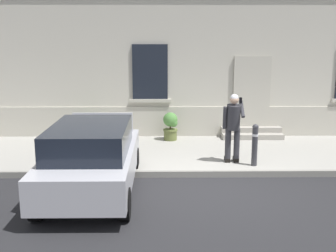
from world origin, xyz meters
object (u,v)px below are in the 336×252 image
object	(u,v)px
bollard_near_person	(255,143)
person_on_phone	(233,124)
hatchback_car_silver	(92,157)
planter_cream	(83,127)
planter_olive	(171,125)

from	to	relation	value
bollard_near_person	person_on_phone	world-z (taller)	person_on_phone
hatchback_car_silver	person_on_phone	distance (m)	3.68
hatchback_car_silver	planter_cream	distance (m)	4.04
hatchback_car_silver	bollard_near_person	size ratio (longest dim) A/B	3.89
hatchback_car_silver	planter_cream	xyz separation A→B (m)	(-0.93, 3.93, -0.18)
hatchback_car_silver	person_on_phone	xyz separation A→B (m)	(3.24, 1.70, 0.36)
planter_cream	planter_olive	bearing A→B (deg)	3.84
bollard_near_person	person_on_phone	xyz separation A→B (m)	(-0.50, 0.27, 0.44)
hatchback_car_silver	bollard_near_person	xyz separation A→B (m)	(3.75, 1.42, -0.08)
bollard_near_person	planter_olive	size ratio (longest dim) A/B	1.22
bollard_near_person	planter_cream	xyz separation A→B (m)	(-4.68, 2.51, -0.11)
hatchback_car_silver	bollard_near_person	distance (m)	4.01
planter_olive	person_on_phone	bearing A→B (deg)	-57.98
bollard_near_person	planter_cream	world-z (taller)	bollard_near_person
person_on_phone	planter_cream	size ratio (longest dim) A/B	2.03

